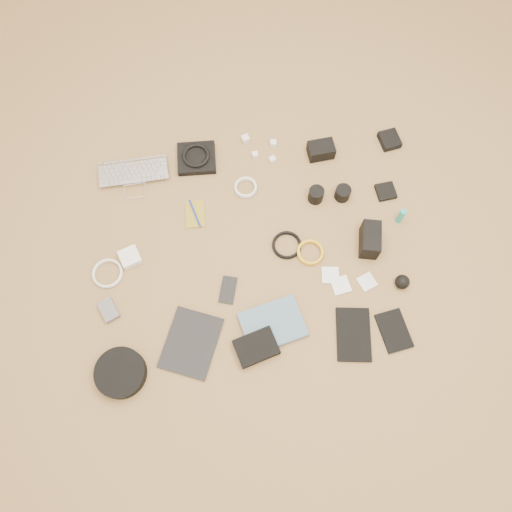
{
  "coord_description": "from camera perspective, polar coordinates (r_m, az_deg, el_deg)",
  "views": [
    {
      "loc": [
        -0.07,
        -0.73,
        1.93
      ],
      "look_at": [
        0.02,
        -0.03,
        0.02
      ],
      "focal_mm": 35.0,
      "sensor_mm": 36.0,
      "label": 1
    }
  ],
  "objects": [
    {
      "name": "charger_d",
      "position": [
        2.24,
        1.88,
        10.95
      ],
      "size": [
        0.03,
        0.03,
        0.02
      ],
      "primitive_type": "cube",
      "rotation": [
        0.0,
        0.0,
        0.39
      ],
      "color": "silver",
      "rests_on": "ground"
    },
    {
      "name": "cable_black",
      "position": [
        2.07,
        3.53,
        1.2
      ],
      "size": [
        0.15,
        0.15,
        0.01
      ],
      "primitive_type": "torus",
      "rotation": [
        0.0,
        0.0,
        0.31
      ],
      "color": "black",
      "rests_on": "ground"
    },
    {
      "name": "card_reader",
      "position": [
        2.24,
        14.6,
        7.15
      ],
      "size": [
        0.09,
        0.09,
        0.02
      ],
      "primitive_type": "cube",
      "rotation": [
        0.0,
        0.0,
        0.08
      ],
      "color": "black",
      "rests_on": "ground"
    },
    {
      "name": "cable_yellow",
      "position": [
        2.07,
        6.2,
        0.35
      ],
      "size": [
        0.13,
        0.13,
        0.01
      ],
      "primitive_type": "torus",
      "rotation": [
        0.0,
        0.0,
        0.15
      ],
      "color": "gold",
      "rests_on": "ground"
    },
    {
      "name": "filter_case_mid",
      "position": [
        2.04,
        9.64,
        -3.33
      ],
      "size": [
        0.08,
        0.08,
        0.01
      ],
      "primitive_type": "cube",
      "rotation": [
        0.0,
        0.0,
        0.15
      ],
      "color": "silver",
      "rests_on": "ground"
    },
    {
      "name": "phone",
      "position": [
        2.01,
        -3.21,
        -3.89
      ],
      "size": [
        0.09,
        0.13,
        0.01
      ],
      "primitive_type": "cube",
      "rotation": [
        0.0,
        0.0,
        -0.29
      ],
      "color": "black",
      "rests_on": "ground"
    },
    {
      "name": "lens_pouch",
      "position": [
        2.37,
        15.01,
        12.7
      ],
      "size": [
        0.1,
        0.1,
        0.03
      ],
      "primitive_type": "cube",
      "rotation": [
        0.0,
        0.0,
        0.16
      ],
      "color": "black",
      "rests_on": "ground"
    },
    {
      "name": "notebook_black_b",
      "position": [
        2.03,
        15.49,
        -8.23
      ],
      "size": [
        0.13,
        0.17,
        0.01
      ],
      "primitive_type": "cube",
      "rotation": [
        0.0,
        0.0,
        0.15
      ],
      "color": "black",
      "rests_on": "ground"
    },
    {
      "name": "charger_b",
      "position": [
        2.26,
        -0.11,
        11.48
      ],
      "size": [
        0.03,
        0.03,
        0.02
      ],
      "primitive_type": "cube",
      "rotation": [
        0.0,
        0.0,
        0.06
      ],
      "color": "silver",
      "rests_on": "ground"
    },
    {
      "name": "lens_cleaner",
      "position": [
        2.16,
        16.23,
        4.41
      ],
      "size": [
        0.03,
        0.03,
        0.09
      ],
      "primitive_type": "cylinder",
      "rotation": [
        0.0,
        0.0,
        0.06
      ],
      "color": "teal",
      "rests_on": "ground"
    },
    {
      "name": "tablet",
      "position": [
        1.97,
        -7.42,
        -9.81
      ],
      "size": [
        0.28,
        0.3,
        0.01
      ],
      "primitive_type": "cube",
      "rotation": [
        0.0,
        0.0,
        -0.41
      ],
      "color": "black",
      "rests_on": "ground"
    },
    {
      "name": "filter_case_left",
      "position": [
        2.05,
        8.49,
        -2.19
      ],
      "size": [
        0.08,
        0.08,
        0.01
      ],
      "primitive_type": "cube",
      "rotation": [
        0.0,
        0.0,
        -0.14
      ],
      "color": "silver",
      "rests_on": "ground"
    },
    {
      "name": "cable_white_a",
      "position": [
        2.18,
        -1.19,
        7.77
      ],
      "size": [
        0.11,
        0.11,
        0.01
      ],
      "primitive_type": "torus",
      "rotation": [
        0.0,
        0.0,
        -0.16
      ],
      "color": "silver",
      "rests_on": "ground"
    },
    {
      "name": "paperback",
      "position": [
        1.95,
        2.85,
        -10.23
      ],
      "size": [
        0.27,
        0.22,
        0.02
      ],
      "primitive_type": "imported",
      "rotation": [
        0.0,
        0.0,
        1.79
      ],
      "color": "#476379",
      "rests_on": "ground"
    },
    {
      "name": "dslr_camera",
      "position": [
        2.26,
        7.44,
        11.92
      ],
      "size": [
        0.12,
        0.09,
        0.06
      ],
      "primitive_type": "cube",
      "rotation": [
        0.0,
        0.0,
        0.07
      ],
      "color": "black",
      "rests_on": "ground"
    },
    {
      "name": "headphone_pouch",
      "position": [
        2.26,
        -6.81,
        11.04
      ],
      "size": [
        0.17,
        0.16,
        0.03
      ],
      "primitive_type": "cube",
      "rotation": [
        0.0,
        0.0,
        -0.05
      ],
      "color": "black",
      "rests_on": "ground"
    },
    {
      "name": "battery_charger",
      "position": [
        2.06,
        -16.48,
        -5.96
      ],
      "size": [
        0.09,
        0.1,
        0.02
      ],
      "primitive_type": "cube",
      "rotation": [
        0.0,
        0.0,
        0.4
      ],
      "color": "#59595E",
      "rests_on": "ground"
    },
    {
      "name": "charger_a",
      "position": [
        2.3,
        -1.21,
        13.22
      ],
      "size": [
        0.04,
        0.04,
        0.03
      ],
      "primitive_type": "cube",
      "rotation": [
        0.0,
        0.0,
        0.33
      ],
      "color": "silver",
      "rests_on": "ground"
    },
    {
      "name": "power_brick",
      "position": [
        2.1,
        -14.2,
        -0.14
      ],
      "size": [
        0.1,
        0.1,
        0.03
      ],
      "primitive_type": "cube",
      "rotation": [
        0.0,
        0.0,
        0.33
      ],
      "color": "silver",
      "rests_on": "ground"
    },
    {
      "name": "room_shell",
      "position": [
        1.0,
        -1.38,
        27.02
      ],
      "size": [
        4.04,
        4.04,
        2.58
      ],
      "color": "olive",
      "rests_on": "ground"
    },
    {
      "name": "notebook_olive",
      "position": [
        2.14,
        -6.98,
        4.77
      ],
      "size": [
        0.09,
        0.13,
        0.01
      ],
      "primitive_type": "cube",
      "rotation": [
        0.0,
        0.0,
        -0.04
      ],
      "color": "olive",
      "rests_on": "ground"
    },
    {
      "name": "cable_white_b",
      "position": [
        2.11,
        -16.56,
        -1.96
      ],
      "size": [
        0.16,
        0.16,
        0.01
      ],
      "primitive_type": "torus",
      "rotation": [
        0.0,
        0.0,
        0.44
      ],
      "color": "silver",
      "rests_on": "ground"
    },
    {
      "name": "headphone_case",
      "position": [
        1.98,
        -15.21,
        -12.76
      ],
      "size": [
        0.25,
        0.25,
        0.05
      ],
      "primitive_type": "cylinder",
      "rotation": [
        0.0,
        0.0,
        0.38
      ],
      "color": "black",
      "rests_on": "ground"
    },
    {
      "name": "charger_c",
      "position": [
        2.29,
        2.0,
        12.75
      ],
      "size": [
        0.03,
        0.03,
        0.03
      ],
      "primitive_type": "cube",
      "rotation": [
        0.0,
        0.0,
        -0.09
      ],
      "color": "silver",
      "rests_on": "ground"
    },
    {
      "name": "lens_b",
      "position": [
        2.17,
        9.87,
        7.09
      ],
      "size": [
        0.08,
        0.08,
        0.06
      ],
      "primitive_type": "cylinder",
      "rotation": [
        0.0,
        0.0,
        -0.16
      ],
      "color": "black",
      "rests_on": "ground"
    },
    {
      "name": "filter_case_right",
      "position": [
        2.06,
        12.56,
        -2.91
      ],
      "size": [
        0.08,
        0.08,
        0.01
      ],
      "primitive_type": "cube",
      "rotation": [
        0.0,
        0.0,
        0.37
      ],
      "color": "silver",
      "rests_on": "ground"
    },
    {
      "name": "laptop",
      "position": [
        2.25,
        -13.73,
        8.35
      ],
      "size": [
        0.31,
        0.22,
        0.02
      ],
      "primitive_type": "imported",
      "rotation": [
        0.0,
        0.0,
        0.02
      ],
      "color": "#B7B7BC",
      "rests_on": "ground"
    },
    {
      "name": "drive_case",
      "position": [
        1.94,
        0.02,
        -10.39
      ],
      "size": [
        0.18,
        0.15,
        0.04
      ],
      "primitive_type": "cube",
      "rotation": [
        0.0,
        0.0,
        0.26
      ],
      "color": "black",
      "rests_on": "ground"
    },
    {
      "name": "lens_a",
      "position": [
        2.15,
        6.87,
        6.96
      ],
      "size": [
        0.08,
        0.08,
        0.07
      ],
      "primitive_type": "cylinder",
      "rotation": [
        0.0,
        0.0,
        0.39
      ],
      "color": "black",
      "rests_on": "ground"
    },
    {
      "name": "notebook_black_a",
      "position": [
        1.99,
        11.08,
        -8.79
      ],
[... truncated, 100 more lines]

